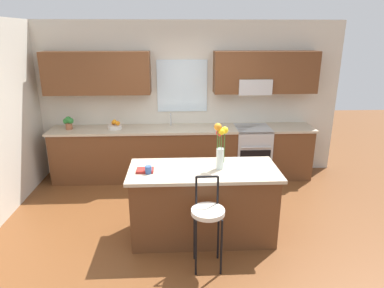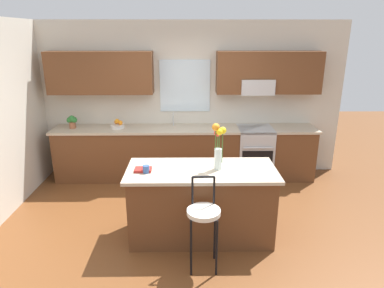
{
  "view_description": "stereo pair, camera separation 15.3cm",
  "coord_description": "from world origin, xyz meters",
  "px_view_note": "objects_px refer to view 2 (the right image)",
  "views": [
    {
      "loc": [
        -0.11,
        -3.97,
        2.49
      ],
      "look_at": [
        0.1,
        0.55,
        1.0
      ],
      "focal_mm": 31.7,
      "sensor_mm": 36.0,
      "label": 1
    },
    {
      "loc": [
        0.04,
        -3.97,
        2.49
      ],
      "look_at": [
        0.1,
        0.55,
        1.0
      ],
      "focal_mm": 31.7,
      "sensor_mm": 36.0,
      "label": 2
    }
  ],
  "objects_px": {
    "kitchen_island": "(201,203)",
    "cookbook": "(143,170)",
    "fruit_bowl_oranges": "(118,125)",
    "bar_stool_near": "(204,216)",
    "mug_ceramic": "(146,169)",
    "flower_vase": "(218,144)",
    "oven_range": "(254,153)",
    "potted_plant_small": "(72,121)"
  },
  "relations": [
    {
      "from": "kitchen_island",
      "to": "cookbook",
      "type": "height_order",
      "value": "cookbook"
    },
    {
      "from": "cookbook",
      "to": "fruit_bowl_oranges",
      "type": "relative_size",
      "value": 0.83
    },
    {
      "from": "bar_stool_near",
      "to": "mug_ceramic",
      "type": "relative_size",
      "value": 11.58
    },
    {
      "from": "mug_ceramic",
      "to": "kitchen_island",
      "type": "bearing_deg",
      "value": 8.79
    },
    {
      "from": "kitchen_island",
      "to": "fruit_bowl_oranges",
      "type": "bearing_deg",
      "value": 126.12
    },
    {
      "from": "kitchen_island",
      "to": "flower_vase",
      "type": "bearing_deg",
      "value": -0.24
    },
    {
      "from": "flower_vase",
      "to": "cookbook",
      "type": "height_order",
      "value": "flower_vase"
    },
    {
      "from": "mug_ceramic",
      "to": "cookbook",
      "type": "bearing_deg",
      "value": 128.61
    },
    {
      "from": "oven_range",
      "to": "fruit_bowl_oranges",
      "type": "xyz_separation_m",
      "value": [
        -2.39,
        0.03,
        0.51
      ]
    },
    {
      "from": "oven_range",
      "to": "mug_ceramic",
      "type": "bearing_deg",
      "value": -130.45
    },
    {
      "from": "oven_range",
      "to": "potted_plant_small",
      "type": "height_order",
      "value": "potted_plant_small"
    },
    {
      "from": "mug_ceramic",
      "to": "fruit_bowl_oranges",
      "type": "distance_m",
      "value": 2.11
    },
    {
      "from": "oven_range",
      "to": "mug_ceramic",
      "type": "xyz_separation_m",
      "value": [
        -1.67,
        -1.96,
        0.51
      ]
    },
    {
      "from": "flower_vase",
      "to": "potted_plant_small",
      "type": "xyz_separation_m",
      "value": [
        -2.35,
        1.88,
        -0.19
      ]
    },
    {
      "from": "oven_range",
      "to": "mug_ceramic",
      "type": "distance_m",
      "value": 2.62
    },
    {
      "from": "oven_range",
      "to": "flower_vase",
      "type": "bearing_deg",
      "value": -113.74
    },
    {
      "from": "oven_range",
      "to": "potted_plant_small",
      "type": "distance_m",
      "value": 3.22
    },
    {
      "from": "flower_vase",
      "to": "fruit_bowl_oranges",
      "type": "bearing_deg",
      "value": 129.82
    },
    {
      "from": "flower_vase",
      "to": "fruit_bowl_oranges",
      "type": "relative_size",
      "value": 2.39
    },
    {
      "from": "cookbook",
      "to": "kitchen_island",
      "type": "bearing_deg",
      "value": 3.78
    },
    {
      "from": "cookbook",
      "to": "mug_ceramic",
      "type": "bearing_deg",
      "value": -51.39
    },
    {
      "from": "oven_range",
      "to": "fruit_bowl_oranges",
      "type": "relative_size",
      "value": 3.83
    },
    {
      "from": "oven_range",
      "to": "kitchen_island",
      "type": "height_order",
      "value": "same"
    },
    {
      "from": "bar_stool_near",
      "to": "oven_range",
      "type": "bearing_deg",
      "value": 67.66
    },
    {
      "from": "oven_range",
      "to": "bar_stool_near",
      "type": "relative_size",
      "value": 0.88
    },
    {
      "from": "flower_vase",
      "to": "cookbook",
      "type": "xyz_separation_m",
      "value": [
        -0.9,
        -0.05,
        -0.3
      ]
    },
    {
      "from": "bar_stool_near",
      "to": "fruit_bowl_oranges",
      "type": "bearing_deg",
      "value": 118.88
    },
    {
      "from": "bar_stool_near",
      "to": "potted_plant_small",
      "type": "height_order",
      "value": "potted_plant_small"
    },
    {
      "from": "bar_stool_near",
      "to": "mug_ceramic",
      "type": "distance_m",
      "value": 0.89
    },
    {
      "from": "mug_ceramic",
      "to": "potted_plant_small",
      "type": "distance_m",
      "value": 2.49
    },
    {
      "from": "bar_stool_near",
      "to": "fruit_bowl_oranges",
      "type": "height_order",
      "value": "fruit_bowl_oranges"
    },
    {
      "from": "oven_range",
      "to": "potted_plant_small",
      "type": "relative_size",
      "value": 4.1
    },
    {
      "from": "bar_stool_near",
      "to": "flower_vase",
      "type": "xyz_separation_m",
      "value": [
        0.2,
        0.61,
        0.6
      ]
    },
    {
      "from": "potted_plant_small",
      "to": "bar_stool_near",
      "type": "bearing_deg",
      "value": -49.18
    },
    {
      "from": "kitchen_island",
      "to": "potted_plant_small",
      "type": "distance_m",
      "value": 2.92
    },
    {
      "from": "flower_vase",
      "to": "potted_plant_small",
      "type": "distance_m",
      "value": 3.02
    },
    {
      "from": "oven_range",
      "to": "flower_vase",
      "type": "xyz_separation_m",
      "value": [
        -0.82,
        -1.86,
        0.78
      ]
    },
    {
      "from": "bar_stool_near",
      "to": "potted_plant_small",
      "type": "bearing_deg",
      "value": 130.82
    },
    {
      "from": "fruit_bowl_oranges",
      "to": "mug_ceramic",
      "type": "bearing_deg",
      "value": -70.09
    },
    {
      "from": "oven_range",
      "to": "bar_stool_near",
      "type": "xyz_separation_m",
      "value": [
        -1.01,
        -2.47,
        0.18
      ]
    },
    {
      "from": "cookbook",
      "to": "flower_vase",
      "type": "bearing_deg",
      "value": 2.9
    },
    {
      "from": "potted_plant_small",
      "to": "kitchen_island",
      "type": "bearing_deg",
      "value": -41.17
    }
  ]
}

